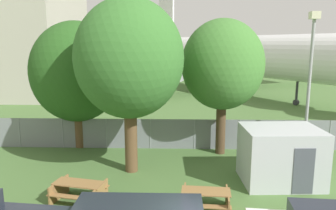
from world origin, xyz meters
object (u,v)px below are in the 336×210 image
at_px(picnic_bench_near_cabin, 206,198).
at_px(tree_left_of_cabin, 77,72).
at_px(picnic_bench_open_grass, 79,189).
at_px(tree_near_hangar, 129,59).
at_px(tree_behind_benches, 223,65).
at_px(airplane, 226,55).
at_px(portable_cabin, 280,155).

distance_m(picnic_bench_near_cabin, tree_left_of_cabin, 10.67).
height_order(picnic_bench_near_cabin, picnic_bench_open_grass, same).
relative_size(tree_near_hangar, tree_behind_benches, 1.10).
distance_m(airplane, tree_left_of_cabin, 25.16).
distance_m(picnic_bench_near_cabin, picnic_bench_open_grass, 4.84).
bearing_deg(tree_behind_benches, tree_near_hangar, -149.12).
bearing_deg(tree_behind_benches, picnic_bench_open_grass, -136.41).
bearing_deg(picnic_bench_near_cabin, picnic_bench_open_grass, 173.46).
height_order(portable_cabin, picnic_bench_near_cabin, portable_cabin).
xyz_separation_m(picnic_bench_open_grass, tree_left_of_cabin, (-1.95, 6.72, 3.91)).
xyz_separation_m(picnic_bench_near_cabin, picnic_bench_open_grass, (-4.81, 0.55, 0.01)).
xyz_separation_m(portable_cabin, tree_behind_benches, (-2.11, 3.79, 3.64)).
distance_m(picnic_bench_open_grass, tree_near_hangar, 5.95).
xyz_separation_m(airplane, tree_near_hangar, (-8.01, -25.97, 0.74)).
relative_size(airplane, picnic_bench_near_cabin, 19.48).
distance_m(airplane, tree_near_hangar, 27.19).
relative_size(airplane, tree_behind_benches, 4.99).
distance_m(portable_cabin, tree_behind_benches, 5.66).
bearing_deg(tree_near_hangar, portable_cabin, -9.13).
xyz_separation_m(picnic_bench_near_cabin, tree_behind_benches, (1.32, 6.39, 4.39)).
relative_size(airplane, tree_left_of_cabin, 5.02).
relative_size(airplane, tree_near_hangar, 4.53).
bearing_deg(tree_left_of_cabin, portable_cabin, -24.66).
relative_size(tree_left_of_cabin, tree_behind_benches, 0.99).
xyz_separation_m(tree_near_hangar, tree_left_of_cabin, (-3.53, 3.61, -0.90)).
height_order(airplane, picnic_bench_near_cabin, airplane).
height_order(portable_cabin, tree_near_hangar, tree_near_hangar).
height_order(picnic_bench_open_grass, tree_behind_benches, tree_behind_benches).
xyz_separation_m(tree_left_of_cabin, tree_behind_benches, (8.08, -0.89, 0.47)).
relative_size(airplane, picnic_bench_open_grass, 16.75).
relative_size(portable_cabin, picnic_bench_open_grass, 1.54).
relative_size(tree_near_hangar, tree_left_of_cabin, 1.11).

